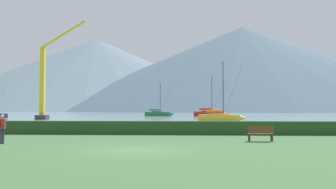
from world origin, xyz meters
TOP-DOWN VIEW (x-y plane):
  - ground_plane at (0.00, 0.00)m, footprint 1000.00×1000.00m
  - harbor_water at (0.00, 137.00)m, footprint 320.00×246.00m
  - hedge_line at (0.00, 11.00)m, footprint 80.00×1.20m
  - sailboat_slip_0 at (7.76, 41.68)m, footprint 7.73×3.51m
  - sailboat_slip_1 at (8.40, 79.03)m, footprint 9.17×4.51m
  - sailboat_slip_4 at (-5.27, 82.57)m, footprint 8.17×3.16m
  - park_bench_near_path at (6.86, 4.98)m, footprint 1.52×0.50m
  - person_seated_viewer at (-7.98, 2.73)m, footprint 0.36×0.56m
  - dock_crane at (-23.73, 49.02)m, footprint 9.01×2.00m
  - distant_hill_west_ridge at (-94.77, 408.93)m, footprint 246.71×246.71m
  - distant_hill_central_peak at (54.17, 331.24)m, footprint 357.80×357.80m
  - distant_hill_east_ridge at (-95.40, 376.29)m, footprint 348.88×348.88m

SIDE VIEW (x-z plane):
  - ground_plane at x=0.00m, z-range 0.00..0.00m
  - harbor_water at x=0.00m, z-range 0.00..0.00m
  - hedge_line at x=0.00m, z-range 0.00..1.02m
  - park_bench_near_path at x=6.86m, z-range 0.05..1.00m
  - sailboat_slip_0 at x=7.76m, z-range -4.13..5.40m
  - sailboat_slip_4 at x=-5.27m, z-range -3.74..5.06m
  - sailboat_slip_1 at x=8.40m, z-range -4.45..5.93m
  - person_seated_viewer at x=-7.98m, z-range 0.15..1.80m
  - dock_crane at x=-23.73m, z-range -2.95..15.32m
  - distant_hill_west_ridge at x=-94.77m, z-range 0.00..68.95m
  - distant_hill_east_ridge at x=-95.40m, z-range 0.00..77.16m
  - distant_hill_central_peak at x=54.17m, z-range 0.00..78.72m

